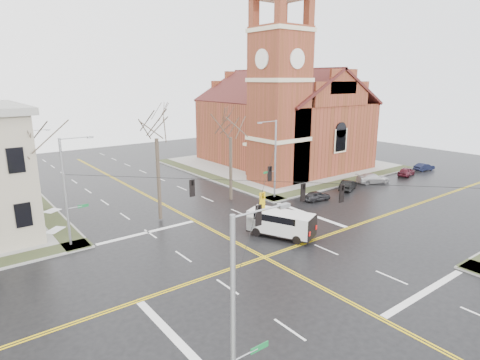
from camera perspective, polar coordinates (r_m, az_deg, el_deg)
ground at (r=32.23m, az=3.44°, el=-10.91°), size 120.00×120.00×0.00m
sidewalks at (r=32.19m, az=3.45°, el=-10.78°), size 80.00×80.00×0.17m
road_markings at (r=32.22m, az=3.44°, el=-10.90°), size 100.00×100.00×0.01m
church at (r=64.39m, az=5.91°, el=9.49°), size 24.28×27.48×27.50m
signal_pole_ne at (r=46.13m, az=4.88°, el=3.28°), size 2.75×0.22×9.00m
signal_pole_nw at (r=35.49m, az=-23.38°, el=-1.20°), size 2.75×0.22×9.00m
signal_pole_sw at (r=15.75m, az=-0.44°, el=-19.42°), size 2.75×0.22×9.00m
span_wires at (r=30.12m, az=3.62°, el=-0.17°), size 23.02×23.02×0.03m
traffic_signals at (r=29.84m, az=4.43°, el=-1.81°), size 8.21×8.26×1.30m
streetlight_north_a at (r=51.54m, az=-27.23°, el=2.35°), size 2.30×0.20×8.00m
streetlight_north_b at (r=71.10m, az=-30.26°, el=4.86°), size 2.30×0.20×8.00m
cargo_van at (r=35.96m, az=5.51°, el=-5.93°), size 4.46×6.27×2.24m
parked_car_a at (r=46.98m, az=10.86°, el=-2.22°), size 3.51×1.77×1.15m
parked_car_b at (r=52.34m, az=15.10°, el=-0.69°), size 4.11×2.80×1.28m
parked_car_c at (r=56.71m, az=18.38°, el=0.22°), size 4.89×3.57×1.32m
parked_car_d at (r=62.66m, az=22.58°, el=1.12°), size 4.00×2.27×1.28m
parked_car_e at (r=67.45m, az=24.73°, el=1.71°), size 3.64×1.76×1.15m
tree_nw_far at (r=36.90m, az=-27.79°, el=3.87°), size 4.00×4.00×11.16m
tree_nw_near at (r=38.83m, az=-11.84°, el=6.57°), size 4.00×4.00×12.03m
tree_ne at (r=44.73m, az=-1.36°, el=6.69°), size 4.00×4.00×10.78m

